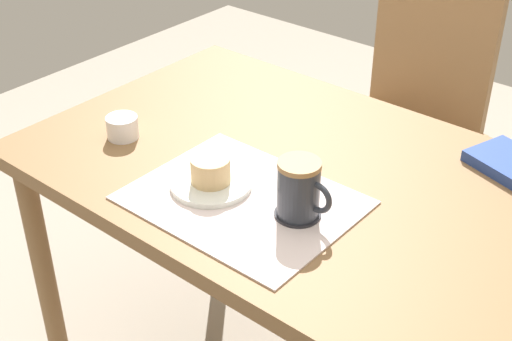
# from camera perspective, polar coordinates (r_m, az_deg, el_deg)

# --- Properties ---
(dining_table) EXTENTS (1.21, 0.75, 0.73)m
(dining_table) POSITION_cam_1_polar(r_m,az_deg,el_deg) (1.51, 4.14, -2.70)
(dining_table) COLOR brown
(dining_table) RESTS_ON ground_plane
(wooden_chair) EXTENTS (0.42, 0.42, 0.88)m
(wooden_chair) POSITION_cam_1_polar(r_m,az_deg,el_deg) (2.20, 11.88, 4.00)
(wooden_chair) COLOR #997047
(wooden_chair) RESTS_ON ground_plane
(placemat) EXTENTS (0.42, 0.33, 0.00)m
(placemat) POSITION_cam_1_polar(r_m,az_deg,el_deg) (1.37, -1.07, -2.38)
(placemat) COLOR silver
(placemat) RESTS_ON dining_table
(pastry_plate) EXTENTS (0.16, 0.16, 0.01)m
(pastry_plate) POSITION_cam_1_polar(r_m,az_deg,el_deg) (1.41, -3.61, -1.05)
(pastry_plate) COLOR silver
(pastry_plate) RESTS_ON placemat
(pastry) EXTENTS (0.08, 0.08, 0.05)m
(pastry) POSITION_cam_1_polar(r_m,az_deg,el_deg) (1.39, -3.66, 0.05)
(pastry) COLOR #E5BC7F
(pastry) RESTS_ON pastry_plate
(coffee_coaster) EXTENTS (0.09, 0.09, 0.00)m
(coffee_coaster) POSITION_cam_1_polar(r_m,az_deg,el_deg) (1.33, 3.35, -3.48)
(coffee_coaster) COLOR #232328
(coffee_coaster) RESTS_ON placemat
(coffee_mug) EXTENTS (0.11, 0.08, 0.11)m
(coffee_mug) POSITION_cam_1_polar(r_m,az_deg,el_deg) (1.30, 3.51, -1.44)
(coffee_mug) COLOR #2D333D
(coffee_mug) RESTS_ON coffee_coaster
(sugar_bowl) EXTENTS (0.07, 0.07, 0.05)m
(sugar_bowl) POSITION_cam_1_polar(r_m,az_deg,el_deg) (1.60, -10.64, 3.43)
(sugar_bowl) COLOR white
(sugar_bowl) RESTS_ON dining_table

